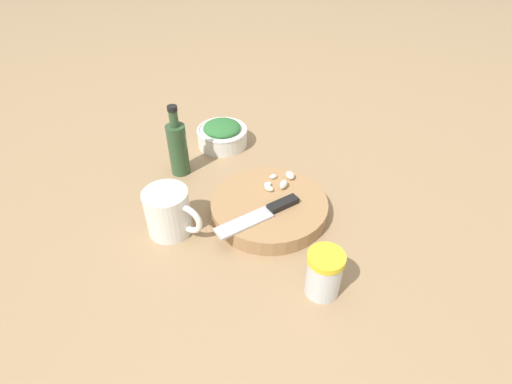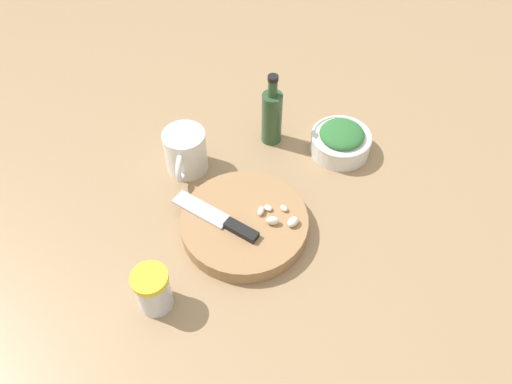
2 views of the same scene
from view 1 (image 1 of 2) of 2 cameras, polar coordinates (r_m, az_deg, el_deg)
name	(u,v)px [view 1 (image 1 of 2)]	position (r m, az deg, el deg)	size (l,w,h in m)	color
ground_plane	(247,207)	(0.87, -1.34, -2.15)	(5.00, 5.00, 0.00)	#997A56
cutting_board	(269,207)	(0.84, 1.89, -2.17)	(0.24, 0.24, 0.03)	#9E754C
chef_knife	(263,213)	(0.79, 1.06, -3.07)	(0.15, 0.16, 0.01)	black
garlic_cloves	(281,181)	(0.87, 3.58, 1.56)	(0.08, 0.07, 0.02)	silver
herb_bowl	(222,134)	(1.06, -4.83, 8.24)	(0.13, 0.13, 0.06)	silver
spice_jar	(324,273)	(0.69, 9.68, -11.39)	(0.06, 0.06, 0.09)	silver
coffee_mug	(169,212)	(0.80, -12.31, -2.86)	(0.09, 0.12, 0.10)	silver
oil_bottle	(178,147)	(0.94, -11.11, 6.27)	(0.04, 0.04, 0.17)	#2D4C2D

